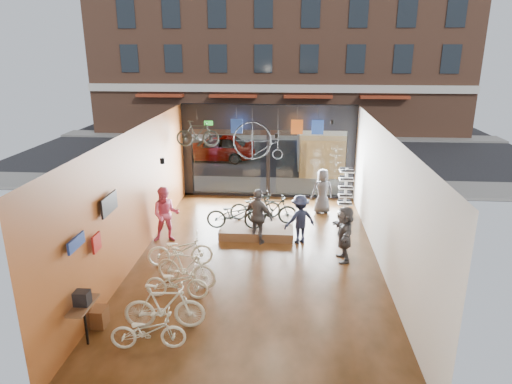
# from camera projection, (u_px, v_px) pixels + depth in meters

# --- Properties ---
(ground_plane) EXTENTS (7.00, 12.00, 0.04)m
(ground_plane) POSITION_uv_depth(u_px,v_px,m) (258.00, 260.00, 13.42)
(ground_plane) COLOR black
(ground_plane) RESTS_ON ground
(ceiling) EXTENTS (7.00, 12.00, 0.04)m
(ceiling) POSITION_uv_depth(u_px,v_px,m) (258.00, 130.00, 12.25)
(ceiling) COLOR black
(ceiling) RESTS_ON ground
(wall_left) EXTENTS (0.04, 12.00, 3.80)m
(wall_left) POSITION_uv_depth(u_px,v_px,m) (136.00, 195.00, 13.09)
(wall_left) COLOR #9E5729
(wall_left) RESTS_ON ground
(wall_right) EXTENTS (0.04, 12.00, 3.80)m
(wall_right) POSITION_uv_depth(u_px,v_px,m) (385.00, 201.00, 12.58)
(wall_right) COLOR beige
(wall_right) RESTS_ON ground
(wall_back) EXTENTS (7.00, 0.04, 3.80)m
(wall_back) POSITION_uv_depth(u_px,v_px,m) (230.00, 320.00, 7.12)
(wall_back) COLOR beige
(wall_back) RESTS_ON ground
(storefront) EXTENTS (7.00, 0.26, 3.80)m
(storefront) POSITION_uv_depth(u_px,v_px,m) (268.00, 151.00, 18.53)
(storefront) COLOR black
(storefront) RESTS_ON ground
(exit_sign) EXTENTS (0.35, 0.06, 0.18)m
(exit_sign) POSITION_uv_depth(u_px,v_px,m) (209.00, 123.00, 18.24)
(exit_sign) COLOR #198C26
(exit_sign) RESTS_ON storefront
(street_road) EXTENTS (30.00, 18.00, 0.02)m
(street_road) POSITION_uv_depth(u_px,v_px,m) (275.00, 150.00, 27.66)
(street_road) COLOR black
(street_road) RESTS_ON ground
(sidewalk_near) EXTENTS (30.00, 2.40, 0.12)m
(sidewalk_near) POSITION_uv_depth(u_px,v_px,m) (269.00, 186.00, 20.23)
(sidewalk_near) COLOR slate
(sidewalk_near) RESTS_ON ground
(sidewalk_far) EXTENTS (30.00, 2.00, 0.12)m
(sidewalk_far) POSITION_uv_depth(u_px,v_px,m) (277.00, 136.00, 31.44)
(sidewalk_far) COLOR slate
(sidewalk_far) RESTS_ON ground
(opposite_building) EXTENTS (26.00, 5.00, 14.00)m
(opposite_building) POSITION_uv_depth(u_px,v_px,m) (280.00, 31.00, 31.70)
(opposite_building) COLOR brown
(opposite_building) RESTS_ON ground
(street_car) EXTENTS (4.31, 1.74, 1.47)m
(street_car) POSITION_uv_depth(u_px,v_px,m) (215.00, 147.00, 24.81)
(street_car) COLOR gray
(street_car) RESTS_ON street_road
(box_truck) EXTENTS (2.33, 6.99, 2.75)m
(box_truck) POSITION_uv_depth(u_px,v_px,m) (321.00, 141.00, 23.27)
(box_truck) COLOR silver
(box_truck) RESTS_ON street_road
(floor_bike_0) EXTENTS (1.60, 0.70, 0.81)m
(floor_bike_0) POSITION_uv_depth(u_px,v_px,m) (148.00, 331.00, 9.35)
(floor_bike_0) COLOR beige
(floor_bike_0) RESTS_ON ground_plane
(floor_bike_1) EXTENTS (1.83, 0.66, 1.08)m
(floor_bike_1) POSITION_uv_depth(u_px,v_px,m) (164.00, 306.00, 9.99)
(floor_bike_1) COLOR beige
(floor_bike_1) RESTS_ON ground_plane
(floor_bike_2) EXTENTS (1.59, 0.58, 0.83)m
(floor_bike_2) POSITION_uv_depth(u_px,v_px,m) (177.00, 282.00, 11.25)
(floor_bike_2) COLOR beige
(floor_bike_2) RESTS_ON ground_plane
(floor_bike_3) EXTENTS (1.78, 0.94, 1.03)m
(floor_bike_3) POSITION_uv_depth(u_px,v_px,m) (186.00, 267.00, 11.82)
(floor_bike_3) COLOR beige
(floor_bike_3) RESTS_ON ground_plane
(floor_bike_4) EXTENTS (1.92, 0.96, 0.96)m
(floor_bike_4) POSITION_uv_depth(u_px,v_px,m) (180.00, 250.00, 12.90)
(floor_bike_4) COLOR beige
(floor_bike_4) RESTS_ON ground_plane
(display_platform) EXTENTS (2.40, 1.80, 0.30)m
(display_platform) POSITION_uv_depth(u_px,v_px,m) (257.00, 228.00, 15.34)
(display_platform) COLOR #512E1B
(display_platform) RESTS_ON ground_plane
(display_bike_left) EXTENTS (1.86, 0.68, 0.97)m
(display_bike_left) POSITION_uv_depth(u_px,v_px,m) (235.00, 214.00, 14.75)
(display_bike_left) COLOR black
(display_bike_left) RESTS_ON display_platform
(display_bike_mid) EXTENTS (1.69, 0.60, 1.00)m
(display_bike_mid) POSITION_uv_depth(u_px,v_px,m) (272.00, 210.00, 15.13)
(display_bike_mid) COLOR black
(display_bike_mid) RESTS_ON display_platform
(display_bike_right) EXTENTS (1.84, 1.00, 0.92)m
(display_bike_right) POSITION_uv_depth(u_px,v_px,m) (255.00, 206.00, 15.61)
(display_bike_right) COLOR black
(display_bike_right) RESTS_ON display_platform
(customer_1) EXTENTS (0.98, 0.83, 1.80)m
(customer_1) POSITION_uv_depth(u_px,v_px,m) (166.00, 215.00, 14.43)
(customer_1) COLOR #CC4C72
(customer_1) RESTS_ON ground_plane
(customer_2) EXTENTS (1.11, 0.91, 1.78)m
(customer_2) POSITION_uv_depth(u_px,v_px,m) (258.00, 217.00, 14.27)
(customer_2) COLOR #3F3F44
(customer_2) RESTS_ON ground_plane
(customer_3) EXTENTS (1.17, 0.94, 1.57)m
(customer_3) POSITION_uv_depth(u_px,v_px,m) (300.00, 219.00, 14.34)
(customer_3) COLOR #161C33
(customer_3) RESTS_ON ground_plane
(customer_4) EXTENTS (0.93, 0.72, 1.69)m
(customer_4) POSITION_uv_depth(u_px,v_px,m) (322.00, 191.00, 16.93)
(customer_4) COLOR #3F3F44
(customer_4) RESTS_ON ground_plane
(customer_5) EXTENTS (0.61, 1.57, 1.66)m
(customer_5) POSITION_uv_depth(u_px,v_px,m) (344.00, 234.00, 13.14)
(customer_5) COLOR #3F3F44
(customer_5) RESTS_ON ground_plane
(sunglasses_rack) EXTENTS (0.60, 0.53, 1.79)m
(sunglasses_rack) POSITION_uv_depth(u_px,v_px,m) (346.00, 192.00, 16.72)
(sunglasses_rack) COLOR white
(sunglasses_rack) RESTS_ON ground_plane
(wall_merch) EXTENTS (0.40, 2.40, 2.60)m
(wall_merch) POSITION_uv_depth(u_px,v_px,m) (92.00, 271.00, 9.94)
(wall_merch) COLOR navy
(wall_merch) RESTS_ON wall_left
(penny_farthing) EXTENTS (1.84, 0.06, 1.47)m
(penny_farthing) POSITION_uv_depth(u_px,v_px,m) (260.00, 142.00, 17.32)
(penny_farthing) COLOR black
(penny_farthing) RESTS_ON ceiling
(hung_bike) EXTENTS (1.60, 0.51, 0.95)m
(hung_bike) POSITION_uv_depth(u_px,v_px,m) (198.00, 134.00, 16.69)
(hung_bike) COLOR black
(hung_bike) RESTS_ON ceiling
(jersey_left) EXTENTS (0.45, 0.03, 0.55)m
(jersey_left) POSITION_uv_depth(u_px,v_px,m) (237.00, 126.00, 17.51)
(jersey_left) COLOR #1E3F99
(jersey_left) RESTS_ON ceiling
(jersey_mid) EXTENTS (0.45, 0.03, 0.55)m
(jersey_mid) POSITION_uv_depth(u_px,v_px,m) (297.00, 127.00, 17.34)
(jersey_mid) COLOR #CC5919
(jersey_mid) RESTS_ON ceiling
(jersey_right) EXTENTS (0.45, 0.03, 0.55)m
(jersey_right) POSITION_uv_depth(u_px,v_px,m) (318.00, 127.00, 17.29)
(jersey_right) COLOR #1E3F99
(jersey_right) RESTS_ON ceiling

